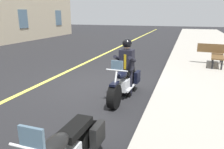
# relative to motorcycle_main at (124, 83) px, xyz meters

# --- Properties ---
(ground_plane) EXTENTS (80.00, 80.00, 0.00)m
(ground_plane) POSITION_rel_motorcycle_main_xyz_m (-0.73, -1.18, -0.45)
(ground_plane) COLOR black
(lane_center_stripe) EXTENTS (60.00, 0.16, 0.01)m
(lane_center_stripe) POSITION_rel_motorcycle_main_xyz_m (-0.73, -3.18, -0.45)
(lane_center_stripe) COLOR #E5DB4C
(lane_center_stripe) RESTS_ON ground_plane
(motorcycle_main) EXTENTS (2.22, 0.64, 1.26)m
(motorcycle_main) POSITION_rel_motorcycle_main_xyz_m (0.00, 0.00, 0.00)
(motorcycle_main) COLOR black
(motorcycle_main) RESTS_ON ground_plane
(rider_main) EXTENTS (0.63, 0.56, 1.74)m
(rider_main) POSITION_rel_motorcycle_main_xyz_m (-0.19, 0.00, 0.58)
(rider_main) COLOR black
(rider_main) RESTS_ON ground_plane
(bench_sidewalk) EXTENTS (1.84, 1.80, 0.95)m
(bench_sidewalk) POSITION_rel_motorcycle_main_xyz_m (-4.86, 3.03, 0.26)
(bench_sidewalk) COLOR brown
(bench_sidewalk) RESTS_ON sidewalk_curb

